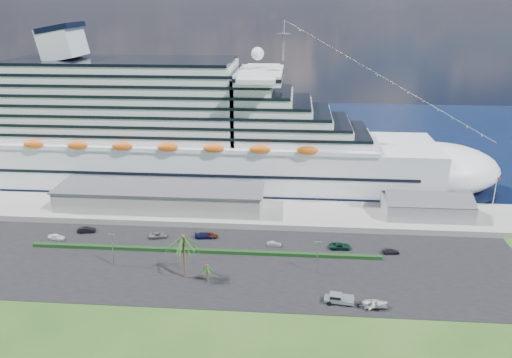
# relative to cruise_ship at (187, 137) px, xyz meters

# --- Properties ---
(ground) EXTENTS (420.00, 420.00, 0.00)m
(ground) POSITION_rel_cruise_ship_xyz_m (21.53, -64.00, -16.69)
(ground) COLOR #214316
(ground) RESTS_ON ground
(asphalt_lot) EXTENTS (140.00, 38.00, 0.12)m
(asphalt_lot) POSITION_rel_cruise_ship_xyz_m (21.53, -53.00, -16.63)
(asphalt_lot) COLOR black
(asphalt_lot) RESTS_ON ground
(wharf) EXTENTS (240.00, 20.00, 1.80)m
(wharf) POSITION_rel_cruise_ship_xyz_m (21.53, -24.00, -15.79)
(wharf) COLOR gray
(wharf) RESTS_ON ground
(water) EXTENTS (420.00, 160.00, 0.02)m
(water) POSITION_rel_cruise_ship_xyz_m (21.53, 66.00, -16.68)
(water) COLOR black
(water) RESTS_ON ground
(cruise_ship) EXTENTS (191.00, 38.00, 54.00)m
(cruise_ship) POSITION_rel_cruise_ship_xyz_m (0.00, 0.00, 0.00)
(cruise_ship) COLOR silver
(cruise_ship) RESTS_ON ground
(terminal_building) EXTENTS (61.00, 15.00, 6.30)m
(terminal_building) POSITION_rel_cruise_ship_xyz_m (-3.47, -24.00, -11.68)
(terminal_building) COLOR gray
(terminal_building) RESTS_ON wharf
(port_shed) EXTENTS (24.00, 12.31, 7.37)m
(port_shed) POSITION_rel_cruise_ship_xyz_m (73.53, -24.00, -12.30)
(port_shed) COLOR gray
(port_shed) RESTS_ON wharf
(flagpole) EXTENTS (1.08, 0.16, 12.00)m
(flagpole) POSITION_rel_cruise_ship_xyz_m (91.57, -24.00, -8.43)
(flagpole) COLOR silver
(flagpole) RESTS_ON wharf
(hedge) EXTENTS (88.00, 1.10, 0.90)m
(hedge) POSITION_rel_cruise_ship_xyz_m (13.53, -48.00, -16.12)
(hedge) COLOR black
(hedge) RESTS_ON asphalt_lot
(lamp_post_left) EXTENTS (1.60, 0.35, 8.27)m
(lamp_post_left) POSITION_rel_cruise_ship_xyz_m (-6.47, -56.00, -11.35)
(lamp_post_left) COLOR gray
(lamp_post_left) RESTS_ON asphalt_lot
(lamp_post_right) EXTENTS (1.60, 0.35, 8.27)m
(lamp_post_right) POSITION_rel_cruise_ship_xyz_m (41.53, -56.00, -11.35)
(lamp_post_right) COLOR gray
(lamp_post_right) RESTS_ON asphalt_lot
(palm_tall) EXTENTS (8.82, 8.82, 11.13)m
(palm_tall) POSITION_rel_cruise_ship_xyz_m (11.53, -60.00, -7.49)
(palm_tall) COLOR #47301E
(palm_tall) RESTS_ON ground
(palm_short) EXTENTS (3.53, 3.53, 4.56)m
(palm_short) POSITION_rel_cruise_ship_xyz_m (17.03, -61.50, -13.03)
(palm_short) COLOR #47301E
(palm_short) RESTS_ON ground
(parked_car_0) EXTENTS (4.68, 2.40, 1.53)m
(parked_car_0) POSITION_rel_cruise_ship_xyz_m (-26.28, -43.96, -15.81)
(parked_car_0) COLOR white
(parked_car_0) RESTS_ON asphalt_lot
(parked_car_1) EXTENTS (4.93, 2.56, 1.55)m
(parked_car_1) POSITION_rel_cruise_ship_xyz_m (-20.12, -39.15, -15.80)
(parked_car_1) COLOR black
(parked_car_1) RESTS_ON asphalt_lot
(parked_car_2) EXTENTS (5.31, 3.35, 1.37)m
(parked_car_2) POSITION_rel_cruise_ship_xyz_m (0.06, -40.70, -15.89)
(parked_car_2) COLOR gray
(parked_car_2) RESTS_ON asphalt_lot
(parked_car_3) EXTENTS (5.29, 2.62, 1.48)m
(parked_car_3) POSITION_rel_cruise_ship_xyz_m (12.44, -39.99, -15.84)
(parked_car_3) COLOR #121540
(parked_car_3) RESTS_ON asphalt_lot
(parked_car_4) EXTENTS (4.48, 2.52, 1.44)m
(parked_car_4) POSITION_rel_cruise_ship_xyz_m (13.89, -39.45, -15.86)
(parked_car_4) COLOR #5F1C0C
(parked_car_4) RESTS_ON asphalt_lot
(parked_car_5) EXTENTS (3.76, 1.38, 1.23)m
(parked_car_5) POSITION_rel_cruise_ship_xyz_m (31.08, -43.23, -15.96)
(parked_car_5) COLOR #9C9DA3
(parked_car_5) RESTS_ON asphalt_lot
(parked_car_6) EXTENTS (5.58, 2.73, 1.53)m
(parked_car_6) POSITION_rel_cruise_ship_xyz_m (47.88, -43.27, -15.81)
(parked_car_6) COLOR #0C3322
(parked_car_6) RESTS_ON asphalt_lot
(parked_car_7) EXTENTS (4.41, 2.27, 1.23)m
(parked_car_7) POSITION_rel_cruise_ship_xyz_m (60.31, -44.80, -15.96)
(parked_car_7) COLOR black
(parked_car_7) RESTS_ON asphalt_lot
(pickup_truck) EXTENTS (6.34, 2.98, 2.15)m
(pickup_truck) POSITION_rel_cruise_ship_xyz_m (45.64, -67.59, -15.39)
(pickup_truck) COLOR black
(pickup_truck) RESTS_ON asphalt_lot
(boat_trailer) EXTENTS (6.18, 4.42, 1.73)m
(boat_trailer) POSITION_rel_cruise_ship_xyz_m (52.98, -68.80, -15.43)
(boat_trailer) COLOR gray
(boat_trailer) RESTS_ON asphalt_lot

